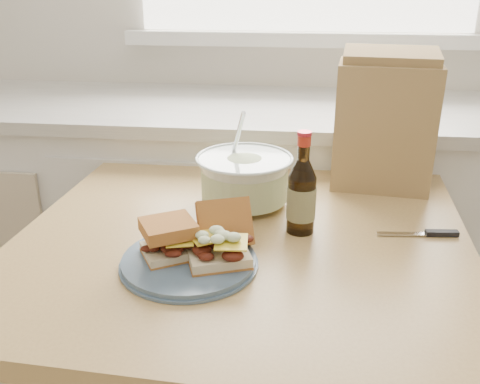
# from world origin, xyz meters

# --- Properties ---
(cabinet_run) EXTENTS (2.50, 0.64, 0.94)m
(cabinet_run) POSITION_xyz_m (-0.00, 1.70, 0.47)
(cabinet_run) COLOR silver
(cabinet_run) RESTS_ON ground
(dining_table) EXTENTS (1.04, 1.04, 0.82)m
(dining_table) POSITION_xyz_m (-0.12, 1.00, 0.70)
(dining_table) COLOR tan
(dining_table) RESTS_ON ground
(plate) EXTENTS (0.27, 0.27, 0.02)m
(plate) POSITION_xyz_m (-0.21, 0.83, 0.83)
(plate) COLOR #495F76
(plate) RESTS_ON dining_table
(sandwich_left) EXTENTS (0.13, 0.13, 0.07)m
(sandwich_left) POSITION_xyz_m (-0.25, 0.83, 0.88)
(sandwich_left) COLOR #CABA8E
(sandwich_left) RESTS_ON plate
(sandwich_right) EXTENTS (0.15, 0.19, 0.10)m
(sandwich_right) POSITION_xyz_m (-0.15, 0.85, 0.87)
(sandwich_right) COLOR #CABA8E
(sandwich_right) RESTS_ON plate
(coleslaw_bowl) EXTENTS (0.24, 0.24, 0.24)m
(coleslaw_bowl) POSITION_xyz_m (-0.13, 1.14, 0.88)
(coleslaw_bowl) COLOR silver
(coleslaw_bowl) RESTS_ON dining_table
(beer_bottle) EXTENTS (0.06, 0.06, 0.23)m
(beer_bottle) POSITION_xyz_m (0.01, 1.00, 0.91)
(beer_bottle) COLOR black
(beer_bottle) RESTS_ON dining_table
(knife) EXTENTS (0.18, 0.03, 0.01)m
(knife) POSITION_xyz_m (0.30, 1.01, 0.83)
(knife) COLOR silver
(knife) RESTS_ON dining_table
(paper_bag) EXTENTS (0.27, 0.19, 0.33)m
(paper_bag) POSITION_xyz_m (0.22, 1.31, 0.98)
(paper_bag) COLOR #987749
(paper_bag) RESTS_ON dining_table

